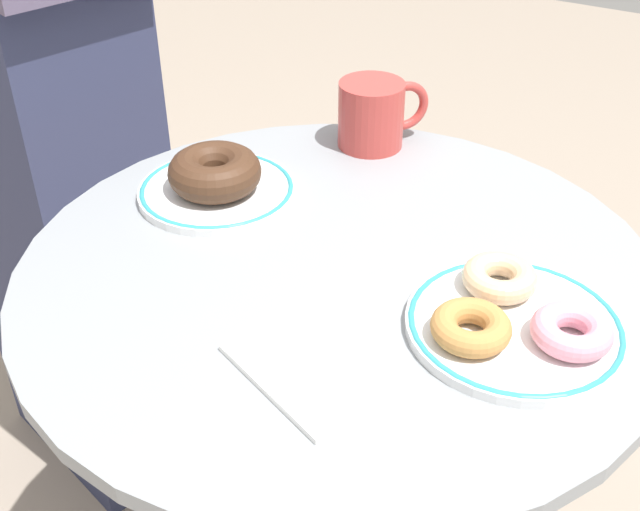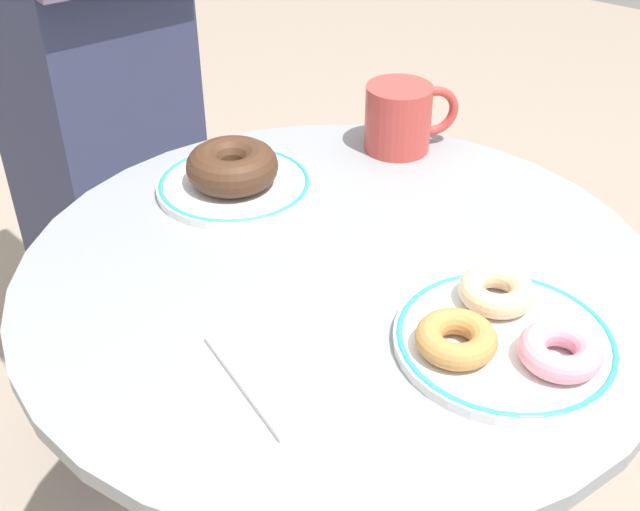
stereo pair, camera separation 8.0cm
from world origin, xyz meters
The scene contains 10 objects.
cafe_table centered at (0.00, 0.00, 0.54)m, with size 0.67×0.67×0.76m.
plate_left centered at (-0.19, 0.05, 0.76)m, with size 0.19×0.19×0.01m.
plate_right centered at (0.19, -0.01, 0.76)m, with size 0.20×0.20×0.01m.
donut_chocolate centered at (-0.19, 0.04, 0.79)m, with size 0.11×0.11×0.04m, color #422819.
donut_pink_frosted centered at (0.24, -0.01, 0.78)m, with size 0.07×0.07×0.02m, color pink.
donut_glazed centered at (0.16, 0.03, 0.78)m, with size 0.07×0.07×0.02m, color #E0B789.
donut_old_fashioned centered at (0.17, -0.05, 0.78)m, with size 0.07×0.07×0.02m, color #BC7F42.
paper_napkin centered at (0.06, -0.15, 0.76)m, with size 0.14×0.11×0.01m, color white.
coffee_mug centered at (-0.10, 0.26, 0.80)m, with size 0.10×0.11×0.09m.
person_figure centered at (-0.62, 0.16, 0.86)m, with size 0.46×0.32×1.74m.
Camera 2 is at (0.39, -0.54, 1.23)m, focal length 44.48 mm.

